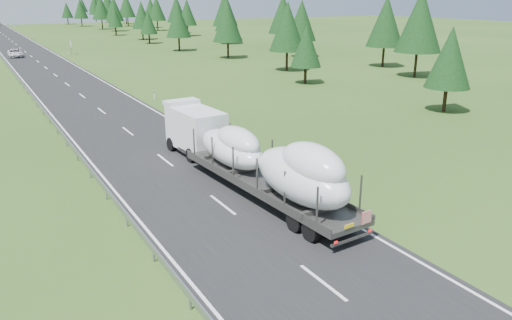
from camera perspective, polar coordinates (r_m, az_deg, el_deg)
ground at (r=27.54m, az=-3.83°, el=-5.16°), size 400.00×400.00×0.00m
road_surface at (r=123.71m, az=-25.38°, el=11.54°), size 10.00×400.00×0.02m
marker_posts at (r=178.90m, az=-25.12°, el=13.33°), size 0.13×350.08×1.00m
highway_sign at (r=104.74m, az=-20.41°, el=12.20°), size 0.08×0.90×2.60m
tree_line_right at (r=141.34m, az=-8.71°, el=16.48°), size 27.57×285.23×12.64m
boat_truck at (r=28.98m, az=-0.69°, el=0.70°), size 3.59×19.55×4.22m
distant_van at (r=104.55m, az=-25.81°, el=10.94°), size 2.52×5.32×1.47m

